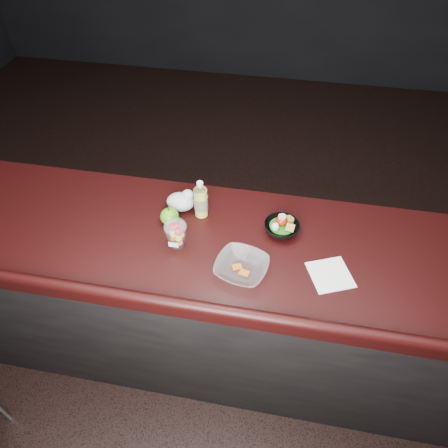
{
  "coord_description": "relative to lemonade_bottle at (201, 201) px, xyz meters",
  "views": [
    {
      "loc": [
        0.26,
        -0.83,
        2.32
      ],
      "look_at": [
        0.05,
        0.33,
        1.1
      ],
      "focal_mm": 32.0,
      "sensor_mm": 36.0,
      "label": 1
    }
  ],
  "objects": [
    {
      "name": "green_apple",
      "position": [
        -0.13,
        -0.08,
        -0.04
      ],
      "size": [
        0.09,
        0.09,
        0.09
      ],
      "color": "#23750D",
      "rests_on": "counter"
    },
    {
      "name": "fruit_cup",
      "position": [
        -0.06,
        -0.2,
        -0.01
      ],
      "size": [
        0.1,
        0.1,
        0.14
      ],
      "color": "white",
      "rests_on": "counter"
    },
    {
      "name": "paper_napkin",
      "position": [
        0.59,
        -0.25,
        -0.08
      ],
      "size": [
        0.21,
        0.21,
        0.0
      ],
      "primitive_type": "cube",
      "rotation": [
        0.0,
        0.0,
        0.4
      ],
      "color": "white",
      "rests_on": "counter"
    },
    {
      "name": "lemonade_bottle",
      "position": [
        0.0,
        0.0,
        0.0
      ],
      "size": [
        0.06,
        0.06,
        0.19
      ],
      "color": "yellow",
      "rests_on": "counter"
    },
    {
      "name": "counter",
      "position": [
        0.08,
        -0.15,
        -0.59
      ],
      "size": [
        4.06,
        0.71,
        1.02
      ],
      "color": "black",
      "rests_on": "ground"
    },
    {
      "name": "plastic_bag",
      "position": [
        -0.1,
        0.03,
        -0.04
      ],
      "size": [
        0.13,
        0.11,
        0.1
      ],
      "color": "silver",
      "rests_on": "counter"
    },
    {
      "name": "takeout_bowl",
      "position": [
        0.23,
        -0.3,
        -0.05
      ],
      "size": [
        0.25,
        0.25,
        0.05
      ],
      "rotation": [
        0.0,
        0.0,
        -0.24
      ],
      "color": "silver",
      "rests_on": "counter"
    },
    {
      "name": "room_shell",
      "position": [
        0.08,
        -0.45,
        0.73
      ],
      "size": [
        8.0,
        8.0,
        8.0
      ],
      "color": "black",
      "rests_on": "ground"
    },
    {
      "name": "snack_bowl",
      "position": [
        0.37,
        -0.05,
        -0.05
      ],
      "size": [
        0.2,
        0.2,
        0.09
      ],
      "rotation": [
        0.0,
        0.0,
        0.36
      ],
      "color": "black",
      "rests_on": "counter"
    },
    {
      "name": "ground",
      "position": [
        0.08,
        -0.45,
        -1.1
      ],
      "size": [
        8.0,
        8.0,
        0.0
      ],
      "primitive_type": "plane",
      "color": "black",
      "rests_on": "ground"
    }
  ]
}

